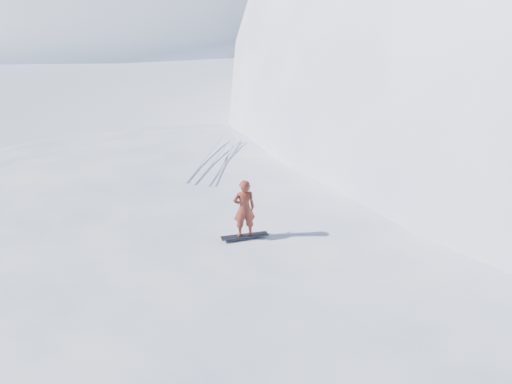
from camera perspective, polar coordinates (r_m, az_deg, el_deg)
ground at (r=18.13m, az=-7.13°, el=-9.75°), size 400.00×400.00×0.00m
near_ridge at (r=20.06m, az=-0.58°, el=-5.91°), size 36.00×28.00×4.80m
peak_shoulder at (r=34.67m, az=24.53°, el=5.21°), size 28.00×24.00×18.00m
far_ridge_a at (r=106.95m, az=-26.53°, el=16.59°), size 120.00×70.00×28.00m
far_ridge_c at (r=132.28m, az=0.12°, el=20.04°), size 140.00×90.00×36.00m
wind_bumps at (r=19.93m, az=-5.72°, el=-6.25°), size 16.00×14.40×1.00m
snowboard at (r=15.70m, az=-1.33°, el=-5.03°), size 1.38×1.09×0.02m
snowboarder at (r=15.25m, az=-1.36°, el=-1.91°), size 0.82×0.76×1.88m
board_tracks at (r=22.08m, az=-4.23°, el=3.93°), size 2.36×5.94×0.04m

